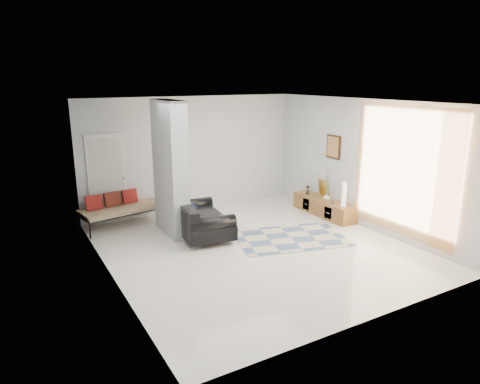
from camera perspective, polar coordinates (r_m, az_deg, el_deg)
floor at (r=8.47m, az=2.05°, el=-7.38°), size 6.00×6.00×0.00m
ceiling at (r=7.84m, az=2.24°, el=11.90°), size 6.00×6.00×0.00m
wall_back at (r=10.65m, az=-6.42°, el=5.05°), size 6.00×0.00×6.00m
wall_front at (r=5.81m, az=17.96°, el=-4.04°), size 6.00×0.00×6.00m
wall_left at (r=7.03m, az=-17.29°, el=-0.71°), size 0.00×6.00×6.00m
wall_right at (r=9.74m, az=16.05°, el=3.63°), size 0.00×6.00×6.00m
partition_column at (r=8.98m, az=-9.30°, el=3.08°), size 0.35×1.20×2.80m
hallway_door at (r=10.07m, az=-17.29°, el=1.67°), size 0.85×0.06×2.04m
curtain at (r=8.93m, az=20.95°, el=2.55°), size 0.00×2.55×2.55m
wall_art at (r=10.34m, az=12.36°, el=5.90°), size 0.04×0.45×0.55m
media_console at (r=10.53m, az=11.10°, el=-1.95°), size 0.45×1.83×0.80m
loveseat at (r=8.98m, az=-5.57°, el=-3.71°), size 1.14×1.75×0.76m
daybed at (r=9.93m, az=-15.63°, el=-2.00°), size 1.92×1.06×0.77m
area_rug at (r=8.98m, az=6.76°, el=-6.09°), size 2.55×2.03×0.01m
cylinder_lamp at (r=9.91m, az=13.68°, el=-0.29°), size 0.10×0.10×0.56m
bronze_figurine at (r=10.84m, az=9.04°, el=0.30°), size 0.11×0.11×0.22m
vase at (r=10.32m, az=11.45°, el=-0.69°), size 0.19×0.19×0.17m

